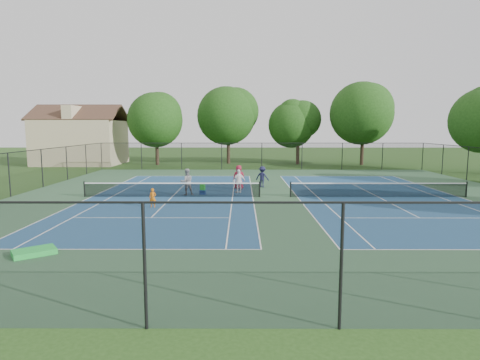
{
  "coord_description": "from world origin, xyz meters",
  "views": [
    {
      "loc": [
        -2.28,
        -26.83,
        4.65
      ],
      "look_at": [
        -2.38,
        -1.0,
        1.3
      ],
      "focal_mm": 30.0,
      "sensor_mm": 36.0,
      "label": 1
    }
  ],
  "objects_px": {
    "clapboard_house": "(81,140)",
    "bystander_a": "(239,181)",
    "ball_hopper": "(203,187)",
    "tree_back_b": "(228,113)",
    "tree_back_d": "(364,111)",
    "bystander_c": "(239,177)",
    "tree_back_c": "(298,122)",
    "ball_crate": "(203,192)",
    "tree_back_a": "(156,117)",
    "instructor": "(187,182)",
    "bystander_b": "(262,177)",
    "child_player": "(153,198)"
  },
  "relations": [
    {
      "from": "bystander_a",
      "to": "ball_crate",
      "type": "relative_size",
      "value": 4.17
    },
    {
      "from": "tree_back_a",
      "to": "ball_hopper",
      "type": "relative_size",
      "value": 22.01
    },
    {
      "from": "tree_back_b",
      "to": "bystander_c",
      "type": "xyz_separation_m",
      "value": [
        1.52,
        -22.49,
        -5.66
      ]
    },
    {
      "from": "tree_back_b",
      "to": "ball_hopper",
      "type": "xyz_separation_m",
      "value": [
        -1.02,
        -24.98,
        -6.06
      ]
    },
    {
      "from": "tree_back_b",
      "to": "bystander_c",
      "type": "distance_m",
      "value": 23.24
    },
    {
      "from": "tree_back_c",
      "to": "child_player",
      "type": "bearing_deg",
      "value": -113.66
    },
    {
      "from": "tree_back_d",
      "to": "bystander_a",
      "type": "height_order",
      "value": "tree_back_d"
    },
    {
      "from": "bystander_b",
      "to": "ball_hopper",
      "type": "height_order",
      "value": "bystander_b"
    },
    {
      "from": "tree_back_d",
      "to": "clapboard_house",
      "type": "distance_m",
      "value": 36.21
    },
    {
      "from": "bystander_c",
      "to": "ball_hopper",
      "type": "bearing_deg",
      "value": 42.8
    },
    {
      "from": "tree_back_a",
      "to": "bystander_c",
      "type": "bearing_deg",
      "value": -62.82
    },
    {
      "from": "tree_back_c",
      "to": "bystander_a",
      "type": "xyz_separation_m",
      "value": [
        -7.46,
        -23.24,
        -4.63
      ]
    },
    {
      "from": "ball_crate",
      "to": "ball_hopper",
      "type": "xyz_separation_m",
      "value": [
        0.0,
        0.0,
        0.37
      ]
    },
    {
      "from": "tree_back_c",
      "to": "ball_hopper",
      "type": "relative_size",
      "value": 20.19
    },
    {
      "from": "tree_back_c",
      "to": "ball_hopper",
      "type": "bearing_deg",
      "value": -112.67
    },
    {
      "from": "tree_back_b",
      "to": "bystander_b",
      "type": "distance_m",
      "value": 22.49
    },
    {
      "from": "clapboard_house",
      "to": "instructor",
      "type": "relative_size",
      "value": 5.81
    },
    {
      "from": "bystander_a",
      "to": "ball_crate",
      "type": "xyz_separation_m",
      "value": [
        -2.55,
        -0.75,
        -0.69
      ]
    },
    {
      "from": "bystander_c",
      "to": "instructor",
      "type": "bearing_deg",
      "value": 35.16
    },
    {
      "from": "instructor",
      "to": "bystander_a",
      "type": "relative_size",
      "value": 1.09
    },
    {
      "from": "tree_back_a",
      "to": "ball_crate",
      "type": "bearing_deg",
      "value": -70.85
    },
    {
      "from": "tree_back_c",
      "to": "bystander_c",
      "type": "height_order",
      "value": "tree_back_c"
    },
    {
      "from": "bystander_a",
      "to": "bystander_c",
      "type": "distance_m",
      "value": 1.75
    },
    {
      "from": "tree_back_a",
      "to": "bystander_b",
      "type": "relative_size",
      "value": 5.47
    },
    {
      "from": "tree_back_a",
      "to": "tree_back_b",
      "type": "bearing_deg",
      "value": 12.53
    },
    {
      "from": "bystander_a",
      "to": "ball_hopper",
      "type": "relative_size",
      "value": 4.11
    },
    {
      "from": "tree_back_c",
      "to": "ball_crate",
      "type": "xyz_separation_m",
      "value": [
        -10.02,
        -23.98,
        -5.32
      ]
    },
    {
      "from": "instructor",
      "to": "tree_back_d",
      "type": "bearing_deg",
      "value": -149.61
    },
    {
      "from": "bystander_c",
      "to": "tree_back_c",
      "type": "bearing_deg",
      "value": -110.91
    },
    {
      "from": "child_player",
      "to": "instructor",
      "type": "bearing_deg",
      "value": 73.83
    },
    {
      "from": "tree_back_a",
      "to": "bystander_b",
      "type": "distance_m",
      "value": 23.65
    },
    {
      "from": "clapboard_house",
      "to": "ball_hopper",
      "type": "height_order",
      "value": "clapboard_house"
    },
    {
      "from": "tree_back_a",
      "to": "tree_back_c",
      "type": "xyz_separation_m",
      "value": [
        18.0,
        1.0,
        -0.56
      ]
    },
    {
      "from": "ball_hopper",
      "to": "tree_back_b",
      "type": "bearing_deg",
      "value": 87.67
    },
    {
      "from": "tree_back_d",
      "to": "bystander_b",
      "type": "xyz_separation_m",
      "value": [
        -13.63,
        -19.47,
        -5.99
      ]
    },
    {
      "from": "tree_back_d",
      "to": "instructor",
      "type": "height_order",
      "value": "tree_back_d"
    },
    {
      "from": "tree_back_b",
      "to": "tree_back_c",
      "type": "relative_size",
      "value": 1.19
    },
    {
      "from": "child_player",
      "to": "tree_back_b",
      "type": "bearing_deg",
      "value": 85.08
    },
    {
      "from": "ball_crate",
      "to": "ball_hopper",
      "type": "height_order",
      "value": "ball_hopper"
    },
    {
      "from": "clapboard_house",
      "to": "bystander_a",
      "type": "bearing_deg",
      "value": -48.53
    },
    {
      "from": "tree_back_c",
      "to": "tree_back_d",
      "type": "distance_m",
      "value": 8.17
    },
    {
      "from": "clapboard_house",
      "to": "ball_crate",
      "type": "distance_m",
      "value": 30.12
    },
    {
      "from": "bystander_a",
      "to": "tree_back_b",
      "type": "bearing_deg",
      "value": -113.85
    },
    {
      "from": "tree_back_a",
      "to": "bystander_c",
      "type": "height_order",
      "value": "tree_back_a"
    },
    {
      "from": "instructor",
      "to": "bystander_b",
      "type": "xyz_separation_m",
      "value": [
        5.46,
        3.73,
        -0.09
      ]
    },
    {
      "from": "child_player",
      "to": "bystander_b",
      "type": "relative_size",
      "value": 0.68
    },
    {
      "from": "clapboard_house",
      "to": "instructor",
      "type": "bearing_deg",
      "value": -55.07
    },
    {
      "from": "tree_back_d",
      "to": "bystander_c",
      "type": "distance_m",
      "value": 26.34
    },
    {
      "from": "tree_back_b",
      "to": "instructor",
      "type": "xyz_separation_m",
      "value": [
        -2.1,
        -25.2,
        -5.67
      ]
    },
    {
      "from": "tree_back_d",
      "to": "tree_back_c",
      "type": "bearing_deg",
      "value": 172.87
    }
  ]
}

